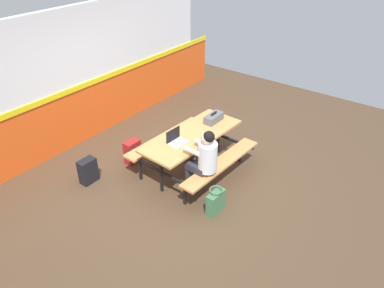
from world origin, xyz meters
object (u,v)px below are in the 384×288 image
student_nearer (204,158)px  laptop_silver (176,140)px  backpack_dark (88,171)px  tote_bag_bright (216,201)px  picnic_table_main (192,143)px  toolbox_grey (214,118)px  satchel_spare (132,152)px

student_nearer → laptop_silver: 0.60m
backpack_dark → tote_bag_bright: 2.27m
picnic_table_main → tote_bag_bright: size_ratio=4.54×
picnic_table_main → tote_bag_bright: 1.21m
student_nearer → toolbox_grey: (1.02, 0.51, 0.10)m
picnic_table_main → tote_bag_bright: bearing=-124.4°
student_nearer → satchel_spare: 1.65m
toolbox_grey → satchel_spare: toolbox_grey is taller
laptop_silver → backpack_dark: laptop_silver is taller
backpack_dark → toolbox_grey: bearing=-32.6°
satchel_spare → laptop_silver: bearing=-84.4°
picnic_table_main → backpack_dark: bearing=137.7°
tote_bag_bright → satchel_spare: (0.20, 1.98, 0.02)m
toolbox_grey → tote_bag_bright: 1.68m
laptop_silver → toolbox_grey: size_ratio=0.82×
tote_bag_bright → laptop_silver: bearing=73.7°
student_nearer → tote_bag_bright: bearing=-120.4°
student_nearer → backpack_dark: student_nearer is taller
satchel_spare → toolbox_grey: bearing=-45.0°
picnic_table_main → backpack_dark: picnic_table_main is taller
backpack_dark → laptop_silver: bearing=-49.8°
laptop_silver → tote_bag_bright: bearing=-106.3°
picnic_table_main → satchel_spare: size_ratio=4.44×
student_nearer → laptop_silver: size_ratio=3.66×
toolbox_grey → tote_bag_bright: toolbox_grey is taller
student_nearer → laptop_silver: (0.05, 0.59, 0.08)m
laptop_silver → backpack_dark: (-0.98, 1.16, -0.57)m
backpack_dark → tote_bag_bright: backpack_dark is taller
satchel_spare → picnic_table_main: bearing=-66.4°
picnic_table_main → laptop_silver: 0.42m
toolbox_grey → satchel_spare: size_ratio=0.91×
laptop_silver → picnic_table_main: bearing=-8.6°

